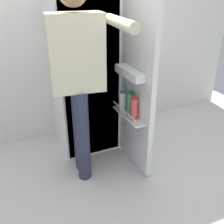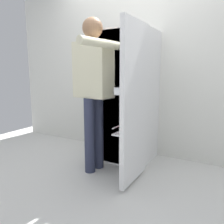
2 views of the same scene
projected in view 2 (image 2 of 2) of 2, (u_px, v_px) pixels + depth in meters
name	position (u px, v px, depth m)	size (l,w,h in m)	color
ground_plane	(109.00, 173.00, 2.59)	(5.18, 5.18, 0.00)	silver
kitchen_wall	(141.00, 65.00, 3.14)	(4.40, 0.10, 2.49)	silver
refrigerator	(130.00, 98.00, 2.86)	(0.65, 1.16, 1.66)	white
person	(94.00, 81.00, 2.52)	(0.56, 0.80, 1.73)	#2D334C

